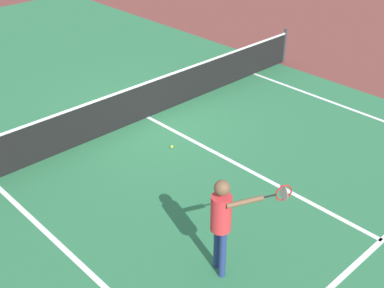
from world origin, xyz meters
TOP-DOWN VIEW (x-y plane):
  - ground_plane at (0.00, 0.00)m, footprint 60.00×60.00m
  - court_surface_inbounds at (0.00, 0.00)m, footprint 10.62×24.40m
  - line_service_near at (0.00, -6.40)m, footprint 8.22×0.10m
  - line_center_service at (0.00, -3.20)m, footprint 0.10×6.40m
  - net at (0.00, 0.00)m, footprint 11.12×0.09m
  - player_near at (-2.54, -4.97)m, footprint 1.09×0.84m
  - tennis_ball_near_net at (-0.57, -1.55)m, footprint 0.07×0.07m

SIDE VIEW (x-z plane):
  - ground_plane at x=0.00m, z-range 0.00..0.00m
  - court_surface_inbounds at x=0.00m, z-range 0.00..0.00m
  - line_service_near at x=0.00m, z-range 0.00..0.01m
  - line_center_service at x=0.00m, z-range 0.00..0.01m
  - tennis_ball_near_net at x=-0.57m, z-range 0.00..0.07m
  - net at x=0.00m, z-range -0.04..1.03m
  - player_near at x=-2.54m, z-range 0.22..1.97m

